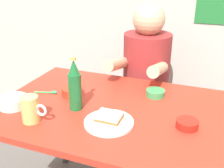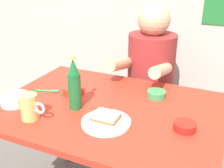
% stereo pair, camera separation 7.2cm
% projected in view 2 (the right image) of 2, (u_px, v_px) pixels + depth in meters
% --- Properties ---
extents(dining_table, '(1.10, 0.80, 0.74)m').
position_uv_depth(dining_table, '(108.00, 122.00, 1.39)').
color(dining_table, '#B72D1E').
rests_on(dining_table, ground).
extents(stool, '(0.34, 0.34, 0.45)m').
position_uv_depth(stool, '(148.00, 117.00, 2.02)').
color(stool, '#4C4C51').
rests_on(stool, ground).
extents(person_seated, '(0.33, 0.56, 0.72)m').
position_uv_depth(person_seated, '(151.00, 64.00, 1.85)').
color(person_seated, maroon).
rests_on(person_seated, stool).
extents(plate_orange, '(0.22, 0.22, 0.01)m').
position_uv_depth(plate_orange, '(106.00, 122.00, 1.20)').
color(plate_orange, silver).
rests_on(plate_orange, dining_table).
extents(sandwich, '(0.11, 0.09, 0.04)m').
position_uv_depth(sandwich, '(106.00, 117.00, 1.19)').
color(sandwich, beige).
rests_on(sandwich, plate_orange).
extents(beer_mug, '(0.13, 0.08, 0.12)m').
position_uv_depth(beer_mug, '(30.00, 107.00, 1.22)').
color(beer_mug, '#D1BC66').
rests_on(beer_mug, dining_table).
extents(beer_bottle, '(0.06, 0.06, 0.26)m').
position_uv_depth(beer_bottle, '(74.00, 86.00, 1.29)').
color(beer_bottle, '#19602D').
rests_on(beer_bottle, dining_table).
extents(dip_bowl_green, '(0.10, 0.10, 0.03)m').
position_uv_depth(dip_bowl_green, '(156.00, 94.00, 1.44)').
color(dip_bowl_green, '#388C4C').
rests_on(dip_bowl_green, dining_table).
extents(sauce_bowl_chili, '(0.11, 0.11, 0.04)m').
position_uv_depth(sauce_bowl_chili, '(73.00, 90.00, 1.47)').
color(sauce_bowl_chili, red).
rests_on(sauce_bowl_chili, dining_table).
extents(rice_bowl_white, '(0.14, 0.14, 0.05)m').
position_uv_depth(rice_bowl_white, '(15.00, 99.00, 1.36)').
color(rice_bowl_white, silver).
rests_on(rice_bowl_white, dining_table).
extents(sambal_bowl_red, '(0.10, 0.10, 0.03)m').
position_uv_depth(sambal_bowl_red, '(185.00, 126.00, 1.15)').
color(sambal_bowl_red, '#B21E14').
rests_on(sambal_bowl_red, dining_table).
extents(spoon, '(0.12, 0.05, 0.01)m').
position_uv_depth(spoon, '(52.00, 91.00, 1.51)').
color(spoon, '#26A559').
rests_on(spoon, dining_table).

